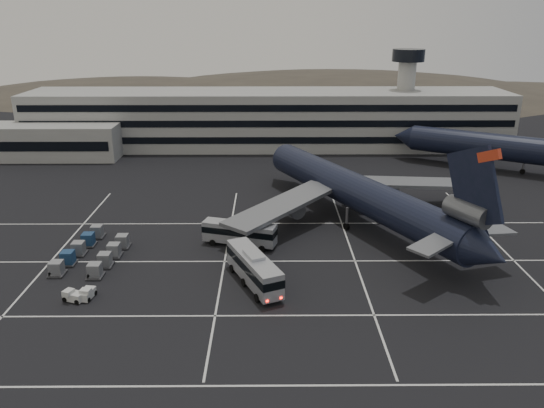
{
  "coord_description": "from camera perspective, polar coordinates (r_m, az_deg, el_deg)",
  "views": [
    {
      "loc": [
        0.04,
        -62.04,
        32.09
      ],
      "look_at": [
        0.61,
        13.46,
        5.0
      ],
      "focal_mm": 35.0,
      "sensor_mm": 36.0,
      "label": 1
    }
  ],
  "objects": [
    {
      "name": "trijet_far",
      "position": [
        123.71,
        26.1,
        5.27
      ],
      "size": [
        51.97,
        36.08,
        18.08
      ],
      "rotation": [
        0.0,
        0.0,
        1.03
      ],
      "color": "black",
      "rests_on": "ground"
    },
    {
      "name": "trijet_main",
      "position": [
        85.77,
        9.33,
        1.23
      ],
      "size": [
        42.79,
        53.64,
        18.08
      ],
      "rotation": [
        0.0,
        0.0,
        0.47
      ],
      "color": "black",
      "rests_on": "ground"
    },
    {
      "name": "tug_a",
      "position": [
        67.79,
        -19.33,
        -9.09
      ],
      "size": [
        1.79,
        2.56,
        1.52
      ],
      "rotation": [
        0.0,
        0.0,
        -0.16
      ],
      "color": "silver",
      "rests_on": "ground"
    },
    {
      "name": "hills",
      "position": [
        236.89,
        3.97,
        8.95
      ],
      "size": [
        352.0,
        180.0,
        44.0
      ],
      "color": "#38332B",
      "rests_on": "ground"
    },
    {
      "name": "bus_near",
      "position": [
        66.52,
        -1.95,
        -6.83
      ],
      "size": [
        7.52,
        12.27,
        4.3
      ],
      "rotation": [
        0.0,
        0.0,
        0.42
      ],
      "color": "#9EA0A7",
      "rests_on": "ground"
    },
    {
      "name": "terminal",
      "position": [
        135.58,
        -1.71,
        9.03
      ],
      "size": [
        125.0,
        26.0,
        24.0
      ],
      "color": "gray",
      "rests_on": "ground"
    },
    {
      "name": "tug_b",
      "position": [
        67.79,
        -20.48,
        -9.23
      ],
      "size": [
        2.73,
        2.19,
        1.54
      ],
      "rotation": [
        0.0,
        0.0,
        1.21
      ],
      "color": "silver",
      "rests_on": "ground"
    },
    {
      "name": "uld_cluster",
      "position": [
        78.22,
        -18.78,
        -4.85
      ],
      "size": [
        8.58,
        15.6,
        1.93
      ],
      "rotation": [
        0.0,
        0.0,
        -0.12
      ],
      "color": "#2D2D30",
      "rests_on": "ground"
    },
    {
      "name": "bus_far",
      "position": [
        77.57,
        -3.52,
        -3.04
      ],
      "size": [
        11.16,
        5.56,
        3.85
      ],
      "rotation": [
        0.0,
        0.0,
        1.28
      ],
      "color": "#9EA0A7",
      "rests_on": "ground"
    },
    {
      "name": "ground",
      "position": [
        69.85,
        -0.42,
        -7.61
      ],
      "size": [
        260.0,
        260.0,
        0.0
      ],
      "primitive_type": "plane",
      "color": "black",
      "rests_on": "ground"
    },
    {
      "name": "lane_markings",
      "position": [
        70.5,
        0.36,
        -7.33
      ],
      "size": [
        90.0,
        55.62,
        0.01
      ],
      "color": "silver",
      "rests_on": "ground"
    }
  ]
}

